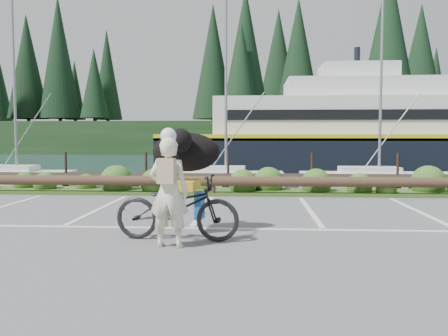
% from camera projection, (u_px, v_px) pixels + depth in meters
% --- Properties ---
extents(ground, '(72.00, 72.00, 0.00)m').
position_uv_depth(ground, '(194.00, 225.00, 9.75)').
color(ground, '#565658').
extents(harbor_backdrop, '(170.00, 160.00, 30.00)m').
position_uv_depth(harbor_backdrop, '(249.00, 145.00, 87.80)').
color(harbor_backdrop, '#19323E').
rests_on(harbor_backdrop, ground).
extents(vegetation_strip, '(34.00, 1.60, 0.10)m').
position_uv_depth(vegetation_strip, '(215.00, 192.00, 15.03)').
color(vegetation_strip, '#3D5B21').
rests_on(vegetation_strip, ground).
extents(log_rail, '(32.00, 0.30, 0.60)m').
position_uv_depth(log_rail, '(213.00, 196.00, 14.33)').
color(log_rail, '#443021').
rests_on(log_rail, ground).
extents(bicycle, '(2.26, 0.97, 1.15)m').
position_uv_depth(bicycle, '(177.00, 207.00, 8.28)').
color(bicycle, black).
rests_on(bicycle, ground).
extents(cyclist, '(0.70, 0.49, 1.81)m').
position_uv_depth(cyclist, '(169.00, 192.00, 7.75)').
color(cyclist, beige).
rests_on(cyclist, ground).
extents(dog, '(0.74, 1.33, 0.74)m').
position_uv_depth(dog, '(186.00, 152.00, 8.91)').
color(dog, black).
rests_on(dog, bicycle).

